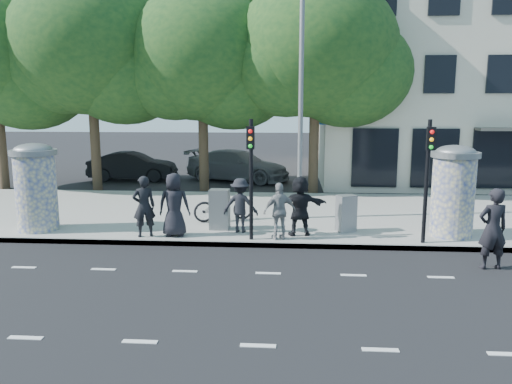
# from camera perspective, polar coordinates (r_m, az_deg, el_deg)

# --- Properties ---
(ground) EXTENTS (120.00, 120.00, 0.00)m
(ground) POSITION_cam_1_polar(r_m,az_deg,el_deg) (10.65, 1.04, -11.78)
(ground) COLOR black
(ground) RESTS_ON ground
(sidewalk) EXTENTS (40.00, 8.00, 0.15)m
(sidewalk) POSITION_cam_1_polar(r_m,az_deg,el_deg) (17.81, 2.32, -2.56)
(sidewalk) COLOR gray
(sidewalk) RESTS_ON ground
(curb) EXTENTS (40.00, 0.10, 0.16)m
(curb) POSITION_cam_1_polar(r_m,az_deg,el_deg) (13.99, 1.82, -6.09)
(curb) COLOR slate
(curb) RESTS_ON ground
(lane_dash_near) EXTENTS (32.00, 0.12, 0.01)m
(lane_dash_near) POSITION_cam_1_polar(r_m,az_deg,el_deg) (8.65, 0.24, -17.17)
(lane_dash_near) COLOR silver
(lane_dash_near) RESTS_ON ground
(lane_dash_far) EXTENTS (32.00, 0.12, 0.01)m
(lane_dash_far) POSITION_cam_1_polar(r_m,az_deg,el_deg) (11.96, 1.40, -9.28)
(lane_dash_far) COLOR silver
(lane_dash_far) RESTS_ON ground
(ad_column_left) EXTENTS (1.36, 1.36, 2.65)m
(ad_column_left) POSITION_cam_1_polar(r_m,az_deg,el_deg) (16.49, -23.87, 0.74)
(ad_column_left) COLOR beige
(ad_column_left) RESTS_ON sidewalk
(ad_column_right) EXTENTS (1.36, 1.36, 2.65)m
(ad_column_right) POSITION_cam_1_polar(r_m,az_deg,el_deg) (15.50, 21.62, 0.34)
(ad_column_right) COLOR beige
(ad_column_right) RESTS_ON sidewalk
(traffic_pole_near) EXTENTS (0.22, 0.31, 3.40)m
(traffic_pole_near) POSITION_cam_1_polar(r_m,az_deg,el_deg) (13.82, -0.58, 2.86)
(traffic_pole_near) COLOR black
(traffic_pole_near) RESTS_ON sidewalk
(traffic_pole_far) EXTENTS (0.22, 0.31, 3.40)m
(traffic_pole_far) POSITION_cam_1_polar(r_m,az_deg,el_deg) (14.26, 19.04, 2.53)
(traffic_pole_far) COLOR black
(traffic_pole_far) RESTS_ON sidewalk
(street_lamp) EXTENTS (0.25, 0.93, 8.00)m
(street_lamp) POSITION_cam_1_polar(r_m,az_deg,el_deg) (16.53, 5.19, 12.90)
(street_lamp) COLOR slate
(street_lamp) RESTS_ON sidewalk
(tree_mid_left) EXTENTS (7.20, 7.20, 9.57)m
(tree_mid_left) POSITION_cam_1_polar(r_m,az_deg,el_deg) (24.26, -18.47, 15.55)
(tree_mid_left) COLOR #38281C
(tree_mid_left) RESTS_ON ground
(tree_near_left) EXTENTS (6.80, 6.80, 8.97)m
(tree_near_left) POSITION_cam_1_polar(r_m,az_deg,el_deg) (23.03, -6.20, 15.23)
(tree_near_left) COLOR #38281C
(tree_near_left) RESTS_ON ground
(tree_center) EXTENTS (7.00, 7.00, 9.30)m
(tree_center) POSITION_cam_1_polar(r_m,az_deg,el_deg) (22.32, 6.85, 16.02)
(tree_center) COLOR #38281C
(tree_center) RESTS_ON ground
(building) EXTENTS (20.30, 15.85, 12.00)m
(building) POSITION_cam_1_polar(r_m,az_deg,el_deg) (32.06, 25.73, 12.71)
(building) COLOR beige
(building) RESTS_ON ground
(ped_a) EXTENTS (0.95, 0.65, 1.86)m
(ped_a) POSITION_cam_1_polar(r_m,az_deg,el_deg) (14.64, -9.34, -1.44)
(ped_a) COLOR black
(ped_a) RESTS_ON sidewalk
(ped_b) EXTENTS (0.77, 0.66, 1.79)m
(ped_b) POSITION_cam_1_polar(r_m,az_deg,el_deg) (14.75, -12.68, -1.61)
(ped_b) COLOR black
(ped_b) RESTS_ON sidewalk
(ped_d) EXTENTS (1.11, 0.71, 1.63)m
(ped_d) POSITION_cam_1_polar(r_m,az_deg,el_deg) (14.91, -1.79, -1.54)
(ped_d) COLOR black
(ped_d) RESTS_ON sidewalk
(ped_e) EXTENTS (1.09, 0.86, 1.63)m
(ped_e) POSITION_cam_1_polar(r_m,az_deg,el_deg) (14.13, 2.73, -2.20)
(ped_e) COLOR gray
(ped_e) RESTS_ON sidewalk
(ped_f) EXTENTS (1.69, 0.80, 1.76)m
(ped_f) POSITION_cam_1_polar(r_m,az_deg,el_deg) (14.58, 5.03, -1.58)
(ped_f) COLOR black
(ped_f) RESTS_ON sidewalk
(man_road) EXTENTS (0.79, 0.59, 1.99)m
(man_road) POSITION_cam_1_polar(r_m,az_deg,el_deg) (13.30, 25.44, -3.82)
(man_road) COLOR black
(man_road) RESTS_ON ground
(bicycle) EXTENTS (1.43, 2.13, 1.06)m
(bicycle) POSITION_cam_1_polar(r_m,az_deg,el_deg) (16.45, -3.73, -1.49)
(bicycle) COLOR black
(bicycle) RESTS_ON sidewalk
(cabinet_left) EXTENTS (0.62, 0.47, 1.24)m
(cabinet_left) POSITION_cam_1_polar(r_m,az_deg,el_deg) (15.34, -4.19, -1.99)
(cabinet_left) COLOR slate
(cabinet_left) RESTS_ON sidewalk
(cabinet_right) EXTENTS (0.65, 0.58, 1.11)m
(cabinet_right) POSITION_cam_1_polar(r_m,az_deg,el_deg) (15.25, 10.27, -2.43)
(cabinet_right) COLOR gray
(cabinet_right) RESTS_ON sidewalk
(car_mid) EXTENTS (1.77, 4.55, 1.48)m
(car_mid) POSITION_cam_1_polar(r_m,az_deg,el_deg) (26.94, -13.91, 2.88)
(car_mid) COLOR black
(car_mid) RESTS_ON ground
(car_right) EXTENTS (3.97, 5.90, 1.59)m
(car_right) POSITION_cam_1_polar(r_m,az_deg,el_deg) (26.00, -2.07, 3.04)
(car_right) COLOR slate
(car_right) RESTS_ON ground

